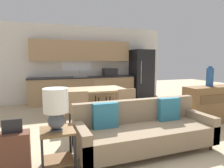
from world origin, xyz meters
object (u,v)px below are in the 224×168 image
Objects in this scene: side_table at (58,143)px; dining_chair_near_left at (78,108)px; refrigerator at (141,74)px; credenza at (210,104)px; couch at (144,130)px; suitcase at (14,159)px; dining_table at (92,91)px; dining_chair_near_right at (124,105)px; vase at (210,77)px; table_lamp at (56,106)px; dining_chair_far_right at (102,93)px.

dining_chair_near_left is (0.53, 1.30, 0.13)m from side_table.
refrigerator is 1.46× the size of credenza.
credenza is (2.20, 0.75, 0.11)m from couch.
dining_table is at bearing 56.03° from suitcase.
dining_chair_near_right reaches higher than couch.
vase is at bearing 15.29° from suitcase.
couch is 2.83× the size of suitcase.
table_lamp is at bearing 40.36° from dining_chair_near_right.
credenza is at bearing -25.96° from dining_table.
refrigerator is at bearing 49.59° from table_lamp.
dining_chair_far_right is (0.17, 2.81, 0.18)m from couch.
suitcase is (-2.07, -3.13, -0.17)m from dining_chair_far_right.
dining_chair_near_right is (-1.98, -2.85, -0.44)m from refrigerator.
dining_chair_near_right is 1.08× the size of suitcase.
dining_chair_far_right is (-2.03, 2.05, 0.07)m from credenza.
couch is at bearing -80.21° from dining_table.
refrigerator reaches higher than side_table.
vase is 0.59× the size of suitcase.
table_lamp is at bearing -105.11° from side_table.
couch is 1.19m from dining_chair_near_right.
dining_chair_far_right is (1.56, 2.94, 0.13)m from side_table.
side_table is at bearing -166.21° from credenza.
refrigerator is 3.96× the size of vase.
suitcase is (-4.05, -4.34, -0.61)m from refrigerator.
credenza is 2.89m from dining_chair_far_right.
table_lamp is (-1.05, -2.14, 0.17)m from dining_table.
couch is at bearing 5.32° from side_table.
table_lamp is at bearing -117.63° from dining_chair_far_right.
refrigerator is 3.50m from dining_chair_near_right.
side_table is at bearing 75.02° from dining_chair_near_left.
dining_table is at bearing 154.94° from vase.
refrigerator is 2.34× the size of suitcase.
dining_chair_near_left is at bearing 172.94° from vase.
dining_table is 2.84× the size of table_lamp.
couch is at bearing -161.12° from credenza.
side_table is 0.69× the size of suitcase.
dining_table reaches higher than side_table.
couch is 4.79× the size of vase.
table_lamp is (-0.01, -0.03, 0.51)m from side_table.
table_lamp is at bearing -165.85° from credenza.
dining_table is 0.98m from dining_chair_near_left.
dining_chair_near_left is 1.93m from dining_chair_far_right.
dining_table is 0.99m from dining_chair_far_right.
dining_chair_near_right reaches higher than dining_table.
refrigerator is at bearing 90.97° from vase.
credenza is 1.48× the size of dining_chair_near_right.
dining_chair_far_right is at bearing -89.78° from dining_chair_near_right.
refrigerator reaches higher than dining_table.
refrigerator is at bearing 61.82° from couch.
suitcase is at bearing 62.39° from dining_chair_near_left.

